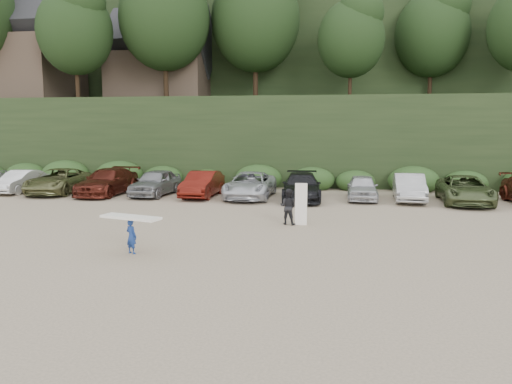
# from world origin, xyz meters

# --- Properties ---
(ground) EXTENTS (120.00, 120.00, 0.00)m
(ground) POSITION_xyz_m (0.00, 0.00, 0.00)
(ground) COLOR tan
(ground) RESTS_ON ground
(hillside_backdrop) EXTENTS (90.00, 41.50, 28.00)m
(hillside_backdrop) POSITION_xyz_m (-0.26, 35.93, 11.22)
(hillside_backdrop) COLOR black
(hillside_backdrop) RESTS_ON ground
(parked_cars) EXTENTS (34.46, 5.74, 1.55)m
(parked_cars) POSITION_xyz_m (-2.87, 9.99, 0.74)
(parked_cars) COLOR #A8A8AC
(parked_cars) RESTS_ON ground
(child_surfer) EXTENTS (2.12, 1.10, 1.22)m
(child_surfer) POSITION_xyz_m (-3.50, -2.74, 0.83)
(child_surfer) COLOR navy
(child_surfer) RESTS_ON ground
(adult_surfer) EXTENTS (1.22, 0.74, 1.76)m
(adult_surfer) POSITION_xyz_m (1.03, 2.79, 0.76)
(adult_surfer) COLOR black
(adult_surfer) RESTS_ON ground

